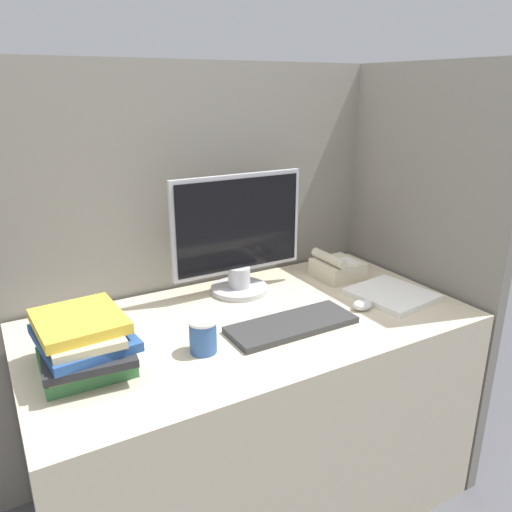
{
  "coord_description": "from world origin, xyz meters",
  "views": [
    {
      "loc": [
        -0.7,
        -0.89,
        1.43
      ],
      "look_at": [
        0.04,
        0.4,
        0.92
      ],
      "focal_mm": 35.0,
      "sensor_mm": 36.0,
      "label": 1
    }
  ],
  "objects": [
    {
      "name": "cubicle_panel_right",
      "position": [
        0.74,
        0.4,
        0.76
      ],
      "size": [
        0.04,
        0.79,
        1.51
      ],
      "color": "gray",
      "rests_on": "ground_plane"
    },
    {
      "name": "paper_pile",
      "position": [
        0.52,
        0.28,
        0.73
      ],
      "size": [
        0.27,
        0.29,
        0.02
      ],
      "color": "white",
      "rests_on": "desk"
    },
    {
      "name": "coffee_cup",
      "position": [
        -0.22,
        0.26,
        0.77
      ],
      "size": [
        0.08,
        0.08,
        0.1
      ],
      "color": "#335999",
      "rests_on": "desk"
    },
    {
      "name": "keyboard",
      "position": [
        0.08,
        0.26,
        0.73
      ],
      "size": [
        0.41,
        0.16,
        0.02
      ],
      "color": "#333333",
      "rests_on": "desk"
    },
    {
      "name": "desk_telephone",
      "position": [
        0.47,
        0.53,
        0.76
      ],
      "size": [
        0.16,
        0.18,
        0.1
      ],
      "color": "beige",
      "rests_on": "desk"
    },
    {
      "name": "desk",
      "position": [
        0.0,
        0.37,
        0.36
      ],
      "size": [
        1.4,
        0.73,
        0.72
      ],
      "color": "beige",
      "rests_on": "ground_plane"
    },
    {
      "name": "mouse",
      "position": [
        0.36,
        0.25,
        0.74
      ],
      "size": [
        0.07,
        0.05,
        0.03
      ],
      "color": "silver",
      "rests_on": "desk"
    },
    {
      "name": "cubicle_panel_rear",
      "position": [
        0.0,
        0.77,
        0.76
      ],
      "size": [
        1.8,
        0.04,
        1.51
      ],
      "color": "gray",
      "rests_on": "ground_plane"
    },
    {
      "name": "book_stack",
      "position": [
        -0.52,
        0.34,
        0.8
      ],
      "size": [
        0.25,
        0.31,
        0.15
      ],
      "color": "#38723F",
      "rests_on": "desk"
    },
    {
      "name": "monitor",
      "position": [
        0.07,
        0.59,
        0.92
      ],
      "size": [
        0.49,
        0.21,
        0.43
      ],
      "color": "#B7B7BC",
      "rests_on": "desk"
    }
  ]
}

